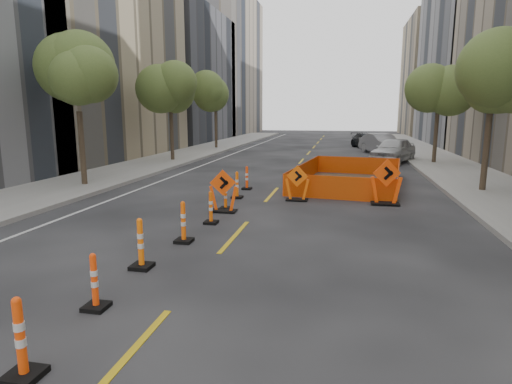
% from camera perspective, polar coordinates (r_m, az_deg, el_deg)
% --- Properties ---
extents(ground_plane, '(140.00, 140.00, 0.00)m').
position_cam_1_polar(ground_plane, '(8.00, -10.22, -13.84)').
color(ground_plane, black).
extents(sidewalk_left, '(4.00, 90.00, 0.15)m').
position_cam_1_polar(sidewalk_left, '(22.36, -20.34, 1.74)').
color(sidewalk_left, gray).
rests_on(sidewalk_left, ground).
extents(sidewalk_right, '(4.00, 90.00, 0.15)m').
position_cam_1_polar(sidewalk_right, '(19.99, 29.55, 0.01)').
color(sidewalk_right, gray).
rests_on(sidewalk_right, ground).
extents(bld_left_d, '(12.00, 16.00, 14.00)m').
position_cam_1_polar(bld_left_d, '(50.15, -12.03, 14.69)').
color(bld_left_d, '#4C4C51').
rests_on(bld_left_d, ground).
extents(bld_left_e, '(12.00, 20.00, 20.00)m').
position_cam_1_polar(bld_left_e, '(65.74, -6.20, 16.48)').
color(bld_left_e, gray).
rests_on(bld_left_e, ground).
extents(bld_right_d, '(12.00, 18.00, 20.00)m').
position_cam_1_polar(bld_right_d, '(49.49, 29.64, 17.13)').
color(bld_right_d, gray).
rests_on(bld_right_d, ground).
extents(bld_right_e, '(12.00, 14.00, 16.00)m').
position_cam_1_polar(bld_right_e, '(67.02, 24.61, 13.77)').
color(bld_right_e, tan).
rests_on(bld_right_e, ground).
extents(tree_l_b, '(2.80, 2.80, 5.95)m').
position_cam_1_polar(tree_l_b, '(20.17, -22.75, 13.38)').
color(tree_l_b, '#382B1E').
rests_on(tree_l_b, ground).
extents(tree_l_c, '(2.80, 2.80, 5.95)m').
position_cam_1_polar(tree_l_c, '(29.00, -11.36, 12.91)').
color(tree_l_c, '#382B1E').
rests_on(tree_l_c, ground).
extents(tree_l_d, '(2.80, 2.80, 5.95)m').
position_cam_1_polar(tree_l_d, '(38.42, -5.43, 12.47)').
color(tree_l_d, '#382B1E').
rests_on(tree_l_d, ground).
extents(tree_r_b, '(2.80, 2.80, 5.95)m').
position_cam_1_polar(tree_r_b, '(19.59, 29.06, 12.98)').
color(tree_r_b, '#382B1E').
rests_on(tree_r_b, ground).
extents(tree_r_c, '(2.80, 2.80, 5.95)m').
position_cam_1_polar(tree_r_c, '(29.30, 23.23, 12.25)').
color(tree_r_c, '#382B1E').
rests_on(tree_r_c, ground).
extents(channelizer_1, '(0.43, 0.43, 1.09)m').
position_cam_1_polar(channelizer_1, '(6.28, -28.92, -16.72)').
color(channelizer_1, '#F4430A').
rests_on(channelizer_1, ground).
extents(channelizer_2, '(0.39, 0.39, 0.99)m').
position_cam_1_polar(channelizer_2, '(7.80, -20.74, -11.08)').
color(channelizer_2, '#F9400A').
rests_on(channelizer_2, ground).
extents(channelizer_3, '(0.44, 0.44, 1.10)m').
position_cam_1_polar(channelizer_3, '(9.42, -15.13, -6.64)').
color(channelizer_3, orange).
rests_on(channelizer_3, ground).
extents(channelizer_4, '(0.42, 0.42, 1.08)m').
position_cam_1_polar(channelizer_4, '(11.02, -9.67, -3.96)').
color(channelizer_4, '#F3580A').
rests_on(channelizer_4, ground).
extents(channelizer_5, '(0.39, 0.39, 0.99)m').
position_cam_1_polar(channelizer_5, '(12.76, -6.05, -2.06)').
color(channelizer_5, '#E35609').
rests_on(channelizer_5, ground).
extents(channelizer_6, '(0.38, 0.38, 0.95)m').
position_cam_1_polar(channelizer_6, '(14.59, -4.09, -0.48)').
color(channelizer_6, '#E25B09').
rests_on(channelizer_6, ground).
extents(channelizer_7, '(0.41, 0.41, 1.04)m').
position_cam_1_polar(channelizer_7, '(16.43, -2.55, 0.95)').
color(channelizer_7, '#EF5E0A').
rests_on(channelizer_7, ground).
extents(channelizer_8, '(0.40, 0.40, 1.00)m').
position_cam_1_polar(channelizer_8, '(18.29, -1.23, 1.90)').
color(channelizer_8, '#F63E0A').
rests_on(channelizer_8, ground).
extents(chevron_sign_left, '(1.09, 0.86, 1.43)m').
position_cam_1_polar(chevron_sign_left, '(14.15, -4.39, 0.14)').
color(chevron_sign_left, '#F1470A').
rests_on(chevron_sign_left, ground).
extents(chevron_sign_center, '(0.96, 0.65, 1.35)m').
position_cam_1_polar(chevron_sign_center, '(15.98, 5.52, 1.19)').
color(chevron_sign_center, '#ED5A09').
rests_on(chevron_sign_center, ground).
extents(chevron_sign_right, '(1.23, 0.91, 1.65)m').
position_cam_1_polar(chevron_sign_right, '(15.88, 16.98, 1.27)').
color(chevron_sign_right, '#FF470A').
rests_on(chevron_sign_right, ground).
extents(safety_fence, '(5.11, 7.71, 0.90)m').
position_cam_1_polar(safety_fence, '(19.97, 12.32, 2.25)').
color(safety_fence, '#FF5D0D').
rests_on(safety_fence, ground).
extents(parked_car_near, '(3.66, 5.14, 1.63)m').
position_cam_1_polar(parked_car_near, '(29.60, 17.84, 5.36)').
color(parked_car_near, '#B5B5B7').
rests_on(parked_car_near, ground).
extents(parked_car_mid, '(3.45, 5.05, 1.57)m').
position_cam_1_polar(parked_car_mid, '(35.34, 16.37, 6.18)').
color(parked_car_mid, gray).
rests_on(parked_car_mid, ground).
extents(parked_car_far, '(3.26, 5.06, 1.37)m').
position_cam_1_polar(parked_car_far, '(40.61, 14.59, 6.65)').
color(parked_car_far, black).
rests_on(parked_car_far, ground).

